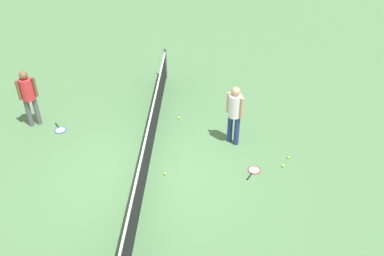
% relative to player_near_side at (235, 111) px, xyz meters
% --- Properties ---
extents(ground_plane, '(40.00, 40.00, 0.00)m').
position_rel_player_near_side_xyz_m(ground_plane, '(-1.33, 2.15, -1.01)').
color(ground_plane, '#4C7A4C').
extents(court_net, '(10.09, 0.09, 1.07)m').
position_rel_player_near_side_xyz_m(court_net, '(-1.33, 2.15, -0.51)').
color(court_net, '#4C4C51').
rests_on(court_net, ground_plane).
extents(player_near_side, '(0.48, 0.48, 1.70)m').
position_rel_player_near_side_xyz_m(player_near_side, '(0.00, 0.00, 0.00)').
color(player_near_side, navy).
rests_on(player_near_side, ground_plane).
extents(player_far_side, '(0.46, 0.50, 1.70)m').
position_rel_player_near_side_xyz_m(player_far_side, '(0.64, 5.65, 0.00)').
color(player_far_side, '#595960').
rests_on(player_far_side, ground_plane).
extents(tennis_racket_near_player, '(0.59, 0.43, 0.03)m').
position_rel_player_near_side_xyz_m(tennis_racket_near_player, '(-1.18, -0.48, -1.00)').
color(tennis_racket_near_player, red).
rests_on(tennis_racket_near_player, ground_plane).
extents(tennis_racket_far_player, '(0.57, 0.48, 0.03)m').
position_rel_player_near_side_xyz_m(tennis_racket_far_player, '(0.38, 4.87, -1.00)').
color(tennis_racket_far_player, blue).
rests_on(tennis_racket_far_player, ground_plane).
extents(tennis_ball_near_player, '(0.07, 0.07, 0.07)m').
position_rel_player_near_side_xyz_m(tennis_ball_near_player, '(-1.41, 1.71, -0.98)').
color(tennis_ball_near_player, '#C6E033').
rests_on(tennis_ball_near_player, ground_plane).
extents(tennis_ball_midcourt, '(0.07, 0.07, 0.07)m').
position_rel_player_near_side_xyz_m(tennis_ball_midcourt, '(1.10, 1.53, -0.98)').
color(tennis_ball_midcourt, '#C6E033').
rests_on(tennis_ball_midcourt, ground_plane).
extents(tennis_ball_baseline, '(0.07, 0.07, 0.07)m').
position_rel_player_near_side_xyz_m(tennis_ball_baseline, '(-0.65, -1.42, -0.98)').
color(tennis_ball_baseline, '#C6E033').
rests_on(tennis_ball_baseline, ground_plane).
extents(tennis_ball_stray_left, '(0.07, 0.07, 0.07)m').
position_rel_player_near_side_xyz_m(tennis_ball_stray_left, '(-0.99, -1.23, -0.98)').
color(tennis_ball_stray_left, '#C6E033').
rests_on(tennis_ball_stray_left, ground_plane).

